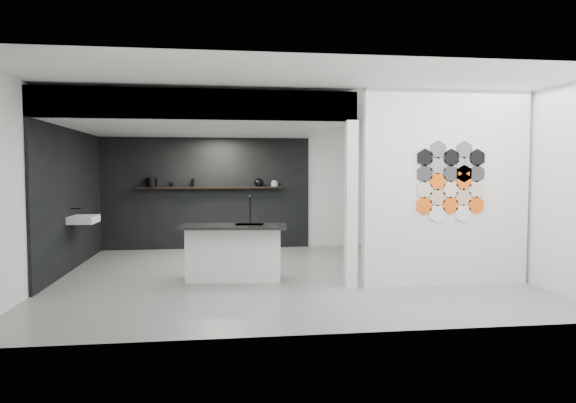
{
  "coord_description": "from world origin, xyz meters",
  "views": [
    {
      "loc": [
        -1.01,
        -8.0,
        1.65
      ],
      "look_at": [
        0.1,
        0.3,
        1.15
      ],
      "focal_mm": 32.0,
      "sensor_mm": 36.0,
      "label": 1
    }
  ],
  "objects_px": {
    "wall_basin": "(84,219)",
    "kitchen_island": "(234,251)",
    "bottle_dark": "(193,183)",
    "utensil_cup": "(171,185)",
    "stockpot": "(151,182)",
    "kettle": "(259,182)",
    "glass_bowl": "(274,184)",
    "glass_vase": "(274,183)",
    "partition_panel": "(446,188)"
  },
  "relations": [
    {
      "from": "stockpot",
      "to": "bottle_dark",
      "type": "relative_size",
      "value": 1.37
    },
    {
      "from": "partition_panel",
      "to": "bottle_dark",
      "type": "relative_size",
      "value": 16.55
    },
    {
      "from": "kettle",
      "to": "partition_panel",
      "type": "bearing_deg",
      "value": -63.0
    },
    {
      "from": "stockpot",
      "to": "bottle_dark",
      "type": "distance_m",
      "value": 0.84
    },
    {
      "from": "partition_panel",
      "to": "kettle",
      "type": "bearing_deg",
      "value": 121.97
    },
    {
      "from": "kitchen_island",
      "to": "bottle_dark",
      "type": "xyz_separation_m",
      "value": [
        -0.76,
        3.12,
        0.97
      ]
    },
    {
      "from": "wall_basin",
      "to": "utensil_cup",
      "type": "bearing_deg",
      "value": 59.12
    },
    {
      "from": "stockpot",
      "to": "glass_vase",
      "type": "distance_m",
      "value": 2.56
    },
    {
      "from": "kitchen_island",
      "to": "utensil_cup",
      "type": "relative_size",
      "value": 18.31
    },
    {
      "from": "utensil_cup",
      "to": "glass_bowl",
      "type": "bearing_deg",
      "value": 0.0
    },
    {
      "from": "glass_bowl",
      "to": "glass_vase",
      "type": "height_order",
      "value": "glass_vase"
    },
    {
      "from": "partition_panel",
      "to": "kettle",
      "type": "distance_m",
      "value": 4.56
    },
    {
      "from": "glass_vase",
      "to": "bottle_dark",
      "type": "bearing_deg",
      "value": 180.0
    },
    {
      "from": "wall_basin",
      "to": "glass_vase",
      "type": "height_order",
      "value": "glass_vase"
    },
    {
      "from": "partition_panel",
      "to": "kitchen_island",
      "type": "height_order",
      "value": "partition_panel"
    },
    {
      "from": "partition_panel",
      "to": "utensil_cup",
      "type": "relative_size",
      "value": 30.82
    },
    {
      "from": "kitchen_island",
      "to": "stockpot",
      "type": "distance_m",
      "value": 3.65
    },
    {
      "from": "glass_bowl",
      "to": "kitchen_island",
      "type": "bearing_deg",
      "value": -106.9
    },
    {
      "from": "kettle",
      "to": "utensil_cup",
      "type": "distance_m",
      "value": 1.82
    },
    {
      "from": "partition_panel",
      "to": "glass_vase",
      "type": "distance_m",
      "value": 4.39
    },
    {
      "from": "kettle",
      "to": "utensil_cup",
      "type": "bearing_deg",
      "value": 175.03
    },
    {
      "from": "partition_panel",
      "to": "glass_bowl",
      "type": "distance_m",
      "value": 4.39
    },
    {
      "from": "stockpot",
      "to": "kettle",
      "type": "xyz_separation_m",
      "value": [
        2.22,
        0.0,
        -0.01
      ]
    },
    {
      "from": "kitchen_island",
      "to": "stockpot",
      "type": "height_order",
      "value": "stockpot"
    },
    {
      "from": "partition_panel",
      "to": "kettle",
      "type": "xyz_separation_m",
      "value": [
        -2.41,
        3.87,
        0.0
      ]
    },
    {
      "from": "kitchen_island",
      "to": "bottle_dark",
      "type": "relative_size",
      "value": 9.83
    },
    {
      "from": "glass_bowl",
      "to": "bottle_dark",
      "type": "distance_m",
      "value": 1.71
    },
    {
      "from": "kitchen_island",
      "to": "glass_vase",
      "type": "height_order",
      "value": "glass_vase"
    },
    {
      "from": "partition_panel",
      "to": "utensil_cup",
      "type": "bearing_deg",
      "value": 137.58
    },
    {
      "from": "wall_basin",
      "to": "kitchen_island",
      "type": "xyz_separation_m",
      "value": [
        2.44,
        -1.06,
        -0.42
      ]
    },
    {
      "from": "kettle",
      "to": "glass_vase",
      "type": "height_order",
      "value": "kettle"
    },
    {
      "from": "partition_panel",
      "to": "stockpot",
      "type": "relative_size",
      "value": 12.09
    },
    {
      "from": "partition_panel",
      "to": "kitchen_island",
      "type": "xyz_separation_m",
      "value": [
        -3.02,
        0.74,
        -0.97
      ]
    },
    {
      "from": "stockpot",
      "to": "glass_vase",
      "type": "relative_size",
      "value": 1.79
    },
    {
      "from": "bottle_dark",
      "to": "utensil_cup",
      "type": "distance_m",
      "value": 0.44
    },
    {
      "from": "kettle",
      "to": "glass_bowl",
      "type": "distance_m",
      "value": 0.34
    },
    {
      "from": "stockpot",
      "to": "utensil_cup",
      "type": "bearing_deg",
      "value": 0.0
    },
    {
      "from": "glass_bowl",
      "to": "glass_vase",
      "type": "distance_m",
      "value": 0.01
    },
    {
      "from": "kitchen_island",
      "to": "glass_bowl",
      "type": "distance_m",
      "value": 3.4
    },
    {
      "from": "wall_basin",
      "to": "kitchen_island",
      "type": "height_order",
      "value": "kitchen_island"
    },
    {
      "from": "kettle",
      "to": "glass_bowl",
      "type": "bearing_deg",
      "value": -4.97
    },
    {
      "from": "partition_panel",
      "to": "wall_basin",
      "type": "height_order",
      "value": "partition_panel"
    },
    {
      "from": "wall_basin",
      "to": "kitchen_island",
      "type": "distance_m",
      "value": 2.69
    },
    {
      "from": "stockpot",
      "to": "utensil_cup",
      "type": "relative_size",
      "value": 2.55
    },
    {
      "from": "stockpot",
      "to": "glass_bowl",
      "type": "bearing_deg",
      "value": 0.0
    },
    {
      "from": "partition_panel",
      "to": "glass_vase",
      "type": "bearing_deg",
      "value": 118.23
    },
    {
      "from": "kettle",
      "to": "bottle_dark",
      "type": "relative_size",
      "value": 1.17
    },
    {
      "from": "kitchen_island",
      "to": "glass_bowl",
      "type": "relative_size",
      "value": 11.55
    },
    {
      "from": "kitchen_island",
      "to": "bottle_dark",
      "type": "bearing_deg",
      "value": 111.16
    },
    {
      "from": "glass_bowl",
      "to": "bottle_dark",
      "type": "bearing_deg",
      "value": 180.0
    }
  ]
}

